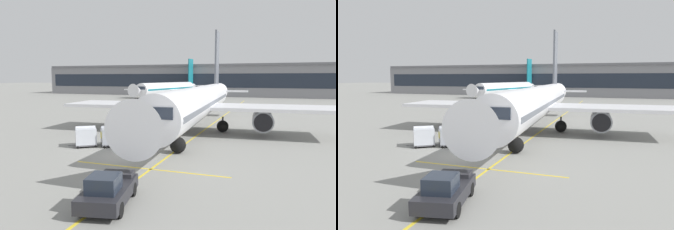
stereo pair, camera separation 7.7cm
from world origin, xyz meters
TOP-DOWN VIEW (x-y plane):
  - ground_plane at (0.00, 0.00)m, footprint 600.00×600.00m
  - parked_airplane at (3.57, 13.09)m, footprint 33.18×42.66m
  - belt_loader at (-0.42, 5.88)m, footprint 4.97×3.73m
  - baggage_cart_lead at (-2.67, 3.03)m, footprint 2.67×2.48m
  - baggage_cart_second at (-4.87, 2.01)m, footprint 2.67×2.48m
  - pushback_tug at (4.21, -9.36)m, footprint 2.98×4.74m
  - ground_crew_by_loader at (-3.37, 2.59)m, footprint 0.28×0.57m
  - ground_crew_by_carts at (0.35, 3.05)m, footprint 0.56×0.32m
  - ground_crew_marshaller at (0.78, 5.57)m, footprint 0.44×0.44m
  - ground_crew_wingwalker at (0.58, 4.16)m, footprint 0.56×0.33m
  - safety_cone_engine_keepout at (-3.66, 13.08)m, footprint 0.68×0.68m
  - safety_cone_wingtip at (-3.63, 11.32)m, footprint 0.61×0.61m
  - safety_cone_nose_mark at (-3.25, 9.44)m, footprint 0.65×0.65m
  - apron_guidance_line_lead_in at (3.83, 12.31)m, footprint 0.20×110.00m
  - apron_guidance_line_stop_bar at (3.62, -2.79)m, footprint 12.00×0.20m
  - terminal_building at (-13.95, 92.95)m, footprint 124.37×21.26m
  - distant_airplane at (-18.20, 65.25)m, footprint 30.06×38.83m

SIDE VIEW (x-z plane):
  - ground_plane at x=0.00m, z-range 0.00..0.00m
  - apron_guidance_line_lead_in at x=3.83m, z-range 0.00..0.01m
  - apron_guidance_line_stop_bar at x=3.62m, z-range 0.00..0.01m
  - safety_cone_wingtip at x=-3.63m, z-range -0.01..0.68m
  - safety_cone_nose_mark at x=-3.25m, z-range -0.01..0.72m
  - safety_cone_engine_keepout at x=-3.66m, z-range -0.01..0.76m
  - pushback_tug at x=4.21m, z-range -0.09..1.74m
  - belt_loader at x=-0.42m, z-range -0.81..2.68m
  - ground_crew_by_loader at x=-3.37m, z-range 0.13..1.87m
  - ground_crew_by_carts at x=0.35m, z-range 0.13..1.87m
  - ground_crew_marshaller at x=0.78m, z-range 0.13..1.87m
  - ground_crew_wingwalker at x=0.58m, z-range 0.13..1.87m
  - baggage_cart_lead at x=-2.67m, z-range 0.04..1.96m
  - baggage_cart_second at x=-4.87m, z-range 0.04..1.96m
  - distant_airplane at x=-18.20m, z-range -3.19..9.74m
  - parked_airplane at x=3.57m, z-range -3.55..10.81m
  - terminal_building at x=-13.95m, z-range -0.05..11.19m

